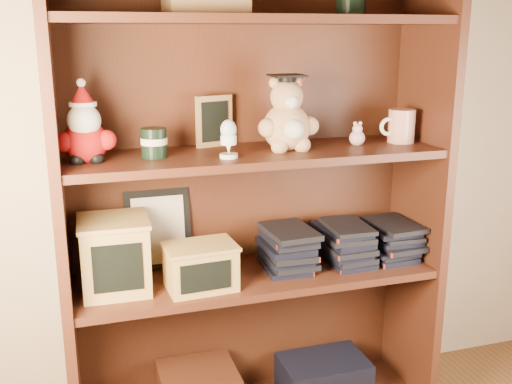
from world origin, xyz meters
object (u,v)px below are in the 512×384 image
at_px(teacher_mug, 401,126).
at_px(bookcase, 251,201).
at_px(treats_box, 115,254).
at_px(grad_teddy_bear, 287,121).

bearing_deg(teacher_mug, bookcase, 174.22).
bearing_deg(bookcase, treats_box, -173.28).
distance_m(teacher_mug, treats_box, 1.00).
bearing_deg(teacher_mug, treats_box, -179.94).
relative_size(teacher_mug, treats_box, 0.55).
xyz_separation_m(bookcase, grad_teddy_bear, (0.10, -0.06, 0.26)).
distance_m(bookcase, teacher_mug, 0.55).
height_order(bookcase, treats_box, bookcase).
relative_size(bookcase, teacher_mug, 12.98).
bearing_deg(bookcase, grad_teddy_bear, -29.84).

